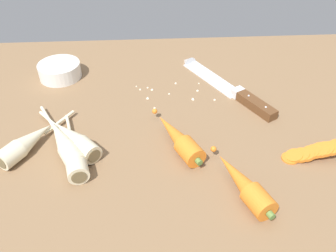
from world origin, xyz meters
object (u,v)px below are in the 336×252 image
object	(u,v)px
carrot_slice_stack	(313,152)
prep_bowl	(60,70)
chefs_knife	(222,84)
whole_carrot	(179,138)
parsnip_front	(64,142)
parsnip_mid_left	(74,139)
parsnip_back	(74,153)
whole_carrot_second	(244,184)
parsnip_mid_right	(27,143)

from	to	relation	value
carrot_slice_stack	prep_bowl	distance (cm)	65.38
chefs_knife	whole_carrot	bearing A→B (deg)	-120.32
parsnip_front	parsnip_mid_left	distance (cm)	2.15
parsnip_back	parsnip_mid_left	bearing A→B (deg)	97.69
whole_carrot	parsnip_front	bearing A→B (deg)	179.14
carrot_slice_stack	parsnip_back	bearing A→B (deg)	177.69
carrot_slice_stack	prep_bowl	xyz separation A→B (cm)	(-55.47, 34.60, 0.70)
whole_carrot	whole_carrot_second	xyz separation A→B (cm)	(10.51, -13.06, 0.00)
whole_carrot	carrot_slice_stack	xyz separation A→B (cm)	(26.25, -4.93, -0.65)
chefs_knife	parsnip_mid_right	bearing A→B (deg)	-153.38
parsnip_front	parsnip_back	size ratio (longest dim) A/B	1.05
chefs_knife	parsnip_front	bearing A→B (deg)	-148.54
parsnip_back	chefs_knife	bearing A→B (deg)	37.16
whole_carrot	prep_bowl	world-z (taller)	whole_carrot
whole_carrot	parsnip_back	bearing A→B (deg)	-171.61
parsnip_back	carrot_slice_stack	bearing A→B (deg)	-2.31
parsnip_mid_left	parsnip_mid_right	size ratio (longest dim) A/B	0.98
whole_carrot_second	carrot_slice_stack	size ratio (longest dim) A/B	1.43
whole_carrot_second	parsnip_mid_left	xyz separation A→B (cm)	(-31.72, 14.26, -0.12)
chefs_knife	parsnip_mid_left	size ratio (longest dim) A/B	1.79
chefs_knife	carrot_slice_stack	bearing A→B (deg)	-64.74
whole_carrot_second	carrot_slice_stack	xyz separation A→B (cm)	(15.74, 8.13, -0.65)
whole_carrot_second	parsnip_front	world-z (taller)	whole_carrot_second
parsnip_back	prep_bowl	distance (cm)	33.82
parsnip_back	parsnip_front	bearing A→B (deg)	126.95
parsnip_front	carrot_slice_stack	size ratio (longest dim) A/B	1.75
chefs_knife	prep_bowl	world-z (taller)	prep_bowl
whole_carrot_second	carrot_slice_stack	distance (cm)	17.73
parsnip_front	parsnip_mid_left	bearing A→B (deg)	23.38
whole_carrot_second	parsnip_front	xyz separation A→B (cm)	(-33.70, 13.41, -0.12)
parsnip_front	chefs_knife	bearing A→B (deg)	31.46
chefs_knife	parsnip_mid_left	bearing A→B (deg)	-148.11
whole_carrot	parsnip_front	xyz separation A→B (cm)	(-23.19, 0.35, -0.12)
chefs_knife	prep_bowl	bearing A→B (deg)	170.60
whole_carrot	parsnip_front	world-z (taller)	whole_carrot
whole_carrot_second	prep_bowl	size ratio (longest dim) A/B	1.60
parsnip_mid_left	parsnip_mid_right	world-z (taller)	same
parsnip_front	carrot_slice_stack	distance (cm)	49.73
parsnip_mid_left	parsnip_mid_right	bearing A→B (deg)	-176.69
whole_carrot_second	parsnip_back	xyz separation A→B (cm)	(-31.15, 10.02, -0.12)
parsnip_front	parsnip_mid_right	xyz separation A→B (cm)	(-7.41, 0.31, 0.00)
chefs_knife	carrot_slice_stack	size ratio (longest dim) A/B	2.58
whole_carrot	chefs_knife	bearing A→B (deg)	59.68
whole_carrot_second	chefs_knife	bearing A→B (deg)	85.62
parsnip_front	prep_bowl	xyz separation A→B (cm)	(-6.03, 29.32, 0.17)
chefs_knife	parsnip_mid_right	xyz separation A→B (cm)	(-43.85, -21.98, 1.33)
chefs_knife	parsnip_mid_right	world-z (taller)	parsnip_mid_right
parsnip_back	whole_carrot	bearing A→B (deg)	8.39
parsnip_mid_left	whole_carrot_second	bearing A→B (deg)	-24.21
parsnip_mid_left	prep_bowl	bearing A→B (deg)	105.71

